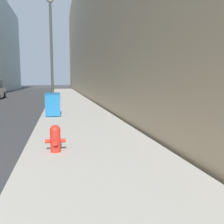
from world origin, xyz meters
TOP-DOWN VIEW (x-y plane):
  - sidewalk_right at (5.07, 18.00)m, footprint 3.37×60.00m
  - building_right_stone at (12.86, 26.00)m, footprint 12.00×60.00m
  - fire_hydrant at (4.14, 2.46)m, footprint 0.47×0.35m
  - trash_bin at (3.95, 8.39)m, footprint 0.68×0.60m
  - lamppost at (3.86, 12.72)m, footprint 0.48×0.48m

SIDE VIEW (x-z plane):
  - sidewalk_right at x=5.07m, z-range 0.00..0.15m
  - fire_hydrant at x=4.14m, z-range 0.16..0.79m
  - trash_bin at x=3.95m, z-range 0.16..1.24m
  - lamppost at x=3.86m, z-range 1.00..7.70m
  - building_right_stone at x=12.86m, z-range 0.00..16.10m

